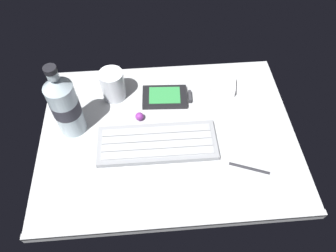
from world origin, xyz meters
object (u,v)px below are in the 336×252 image
(charger_block, at_px, (222,86))
(trackball_mouse, at_px, (139,116))
(water_bottle, at_px, (65,105))
(keyboard, at_px, (157,143))
(juice_cup, at_px, (113,86))
(stylus_pen, at_px, (249,168))
(handheld_device, at_px, (167,97))

(charger_block, xyz_separation_m, trackball_mouse, (-0.23, -0.09, -0.00))
(charger_block, bearing_deg, water_bottle, -165.64)
(keyboard, height_order, trackball_mouse, trackball_mouse)
(keyboard, bearing_deg, water_bottle, 161.62)
(juice_cup, relative_size, stylus_pen, 0.89)
(keyboard, bearing_deg, juice_cup, 122.20)
(water_bottle, xyz_separation_m, trackball_mouse, (0.17, 0.01, -0.08))
(trackball_mouse, bearing_deg, handheld_device, 40.28)
(handheld_device, bearing_deg, charger_block, 8.81)
(handheld_device, xyz_separation_m, juice_cup, (-0.14, 0.02, 0.03))
(water_bottle, relative_size, stylus_pen, 2.19)
(stylus_pen, bearing_deg, trackball_mouse, 167.40)
(juice_cup, xyz_separation_m, trackball_mouse, (0.07, -0.09, -0.03))
(handheld_device, bearing_deg, stylus_pen, -52.87)
(keyboard, relative_size, handheld_device, 2.22)
(trackball_mouse, height_order, stylus_pen, trackball_mouse)
(charger_block, bearing_deg, trackball_mouse, -159.08)
(stylus_pen, bearing_deg, charger_block, 114.84)
(charger_block, bearing_deg, juice_cup, -179.62)
(charger_block, relative_size, stylus_pen, 0.74)
(juice_cup, distance_m, trackball_mouse, 0.11)
(water_bottle, xyz_separation_m, stylus_pen, (0.42, -0.15, -0.09))
(charger_block, bearing_deg, handheld_device, -171.19)
(water_bottle, height_order, stylus_pen, water_bottle)
(water_bottle, height_order, trackball_mouse, water_bottle)
(keyboard, bearing_deg, stylus_pen, -21.49)
(handheld_device, bearing_deg, trackball_mouse, -139.72)
(keyboard, bearing_deg, handheld_device, 76.42)
(juice_cup, distance_m, stylus_pen, 0.41)
(charger_block, height_order, stylus_pen, charger_block)
(keyboard, distance_m, stylus_pen, 0.23)
(trackball_mouse, relative_size, stylus_pen, 0.23)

